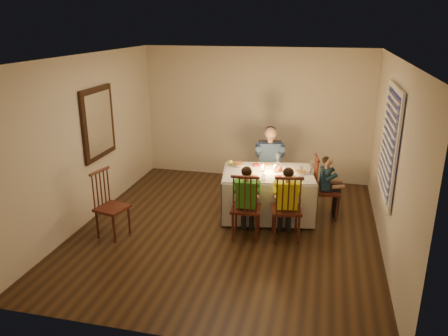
% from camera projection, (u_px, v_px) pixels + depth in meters
% --- Properties ---
extents(ground, '(5.00, 5.00, 0.00)m').
position_uv_depth(ground, '(228.00, 229.00, 6.76)').
color(ground, black).
rests_on(ground, ground).
extents(wall_left, '(0.02, 5.00, 2.60)m').
position_uv_depth(wall_left, '(88.00, 140.00, 6.83)').
color(wall_left, beige).
rests_on(wall_left, ground).
extents(wall_right, '(0.02, 5.00, 2.60)m').
position_uv_depth(wall_right, '(391.00, 160.00, 5.85)').
color(wall_right, beige).
rests_on(wall_right, ground).
extents(wall_back, '(4.50, 0.02, 2.60)m').
position_uv_depth(wall_back, '(256.00, 115.00, 8.64)').
color(wall_back, beige).
rests_on(wall_back, ground).
extents(ceiling, '(5.00, 5.00, 0.00)m').
position_uv_depth(ceiling, '(228.00, 57.00, 5.92)').
color(ceiling, white).
rests_on(ceiling, wall_back).
extents(dining_table, '(1.61, 1.28, 0.73)m').
position_uv_depth(dining_table, '(268.00, 185.00, 7.08)').
color(dining_table, silver).
rests_on(dining_table, ground).
extents(chair_adult, '(0.48, 0.47, 1.03)m').
position_uv_depth(chair_adult, '(268.00, 197.00, 7.99)').
color(chair_adult, '#3D1410').
rests_on(chair_adult, ground).
extents(chair_near_left, '(0.45, 0.43, 1.03)m').
position_uv_depth(chair_near_left, '(246.00, 237.00, 6.53)').
color(chair_near_left, '#3D1410').
rests_on(chair_near_left, ground).
extents(chair_near_right, '(0.49, 0.48, 1.03)m').
position_uv_depth(chair_near_right, '(285.00, 238.00, 6.49)').
color(chair_near_right, '#3D1410').
rests_on(chair_near_right, ground).
extents(chair_end, '(0.47, 0.48, 1.03)m').
position_uv_depth(chair_end, '(324.00, 216.00, 7.20)').
color(chair_end, '#3D1410').
rests_on(chair_end, ground).
extents(chair_extra, '(0.48, 0.50, 1.02)m').
position_uv_depth(chair_extra, '(115.00, 235.00, 6.57)').
color(chair_extra, '#3D1410').
rests_on(chair_extra, ground).
extents(adult, '(0.56, 0.53, 1.32)m').
position_uv_depth(adult, '(268.00, 197.00, 7.99)').
color(adult, navy).
rests_on(adult, ground).
extents(child_green, '(0.40, 0.37, 1.12)m').
position_uv_depth(child_green, '(246.00, 237.00, 6.53)').
color(child_green, green).
rests_on(child_green, ground).
extents(child_yellow, '(0.44, 0.41, 1.12)m').
position_uv_depth(child_yellow, '(285.00, 238.00, 6.49)').
color(child_yellow, '#FBFC1B').
rests_on(child_yellow, ground).
extents(child_teal, '(0.35, 0.38, 1.03)m').
position_uv_depth(child_teal, '(324.00, 216.00, 7.20)').
color(child_teal, '#193140').
rests_on(child_teal, ground).
extents(setting_adult, '(0.30, 0.30, 0.02)m').
position_uv_depth(setting_adult, '(267.00, 165.00, 7.31)').
color(setting_adult, white).
rests_on(setting_adult, dining_table).
extents(setting_green, '(0.30, 0.30, 0.02)m').
position_uv_depth(setting_green, '(252.00, 178.00, 6.72)').
color(setting_green, white).
rests_on(setting_green, dining_table).
extents(setting_yellow, '(0.30, 0.30, 0.02)m').
position_uv_depth(setting_yellow, '(290.00, 177.00, 6.74)').
color(setting_yellow, white).
rests_on(setting_yellow, dining_table).
extents(setting_teal, '(0.30, 0.30, 0.02)m').
position_uv_depth(setting_teal, '(301.00, 172.00, 6.97)').
color(setting_teal, white).
rests_on(setting_teal, dining_table).
extents(candle_left, '(0.06, 0.06, 0.10)m').
position_uv_depth(candle_left, '(263.00, 169.00, 7.00)').
color(candle_left, white).
rests_on(candle_left, dining_table).
extents(candle_right, '(0.06, 0.06, 0.10)m').
position_uv_depth(candle_right, '(275.00, 169.00, 6.99)').
color(candle_right, white).
rests_on(candle_right, dining_table).
extents(squash, '(0.09, 0.09, 0.09)m').
position_uv_depth(squash, '(230.00, 163.00, 7.32)').
color(squash, '#FDF842').
rests_on(squash, dining_table).
extents(orange_fruit, '(0.08, 0.08, 0.08)m').
position_uv_depth(orange_fruit, '(280.00, 169.00, 7.04)').
color(orange_fruit, '#FF5715').
rests_on(orange_fruit, dining_table).
extents(serving_bowl, '(0.22, 0.22, 0.05)m').
position_uv_depth(serving_bowl, '(239.00, 165.00, 7.26)').
color(serving_bowl, white).
rests_on(serving_bowl, dining_table).
extents(wall_mirror, '(0.06, 0.95, 1.15)m').
position_uv_depth(wall_mirror, '(98.00, 123.00, 7.03)').
color(wall_mirror, black).
rests_on(wall_mirror, wall_left).
extents(window_blinds, '(0.07, 1.34, 1.54)m').
position_uv_depth(window_blinds, '(389.00, 143.00, 5.88)').
color(window_blinds, '#0D1237').
rests_on(window_blinds, wall_right).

